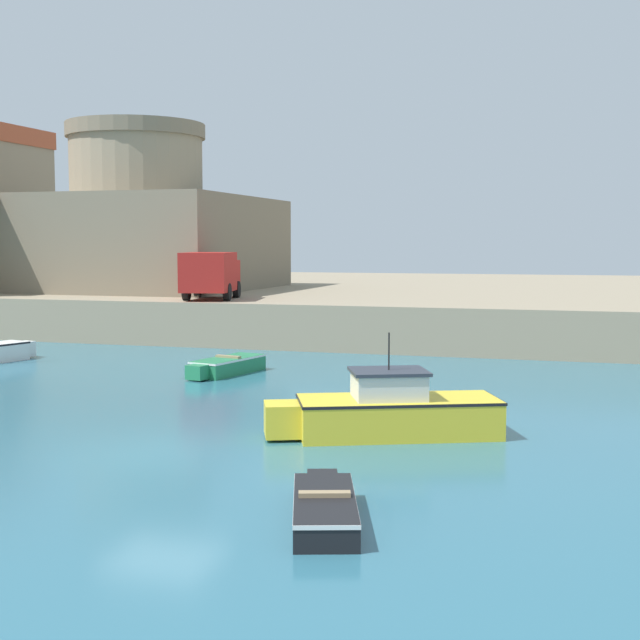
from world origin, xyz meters
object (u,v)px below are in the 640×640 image
Objects in this scene: dinghy_green_2 at (226,365)px; motorboat_yellow_4 at (390,411)px; dinghy_black_5 at (324,507)px; fortress at (138,231)px; truck_on_quay at (211,273)px.

dinghy_green_2 is 0.67× the size of motorboat_yellow_4.
fortress reaches higher than dinghy_black_5.
truck_on_quay is (-12.43, 17.60, 2.61)m from motorboat_yellow_4.
truck_on_quay reaches higher than dinghy_green_2.
truck_on_quay is (8.08, -7.96, -2.12)m from fortress.
dinghy_black_5 is 0.77× the size of truck_on_quay.
motorboat_yellow_4 is (7.73, -8.25, 0.29)m from dinghy_green_2.
motorboat_yellow_4 is 1.24× the size of truck_on_quay.
motorboat_yellow_4 reaches higher than dinghy_black_5.
fortress reaches higher than truck_on_quay.
dinghy_green_2 is at bearing -53.57° from fortress.
dinghy_black_5 is at bearing -57.17° from fortress.
motorboat_yellow_4 reaches higher than dinghy_green_2.
fortress is (-20.88, 32.36, 5.09)m from dinghy_black_5.
motorboat_yellow_4 is at bearing -51.26° from fortress.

